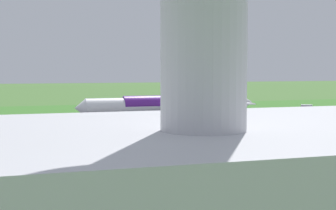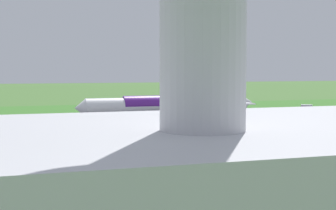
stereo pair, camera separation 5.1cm
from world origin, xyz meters
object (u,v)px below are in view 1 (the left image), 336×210
object	(u,v)px
no_stopping_sign	(188,106)
airliner_main	(169,105)
service_truck_baggage	(304,108)
traffic_cone_orange	(180,110)

from	to	relation	value
no_stopping_sign	airliner_main	bearing A→B (deg)	60.53
airliner_main	service_truck_baggage	size ratio (longest dim) A/B	8.99
service_truck_baggage	airliner_main	bearing A→B (deg)	12.38
airliner_main	service_truck_baggage	world-z (taller)	airliner_main
airliner_main	no_stopping_sign	distance (m)	35.85
service_truck_baggage	traffic_cone_orange	bearing A→B (deg)	-25.30
service_truck_baggage	traffic_cone_orange	size ratio (longest dim) A/B	10.93
airliner_main	traffic_cone_orange	bearing A→B (deg)	-115.28
service_truck_baggage	no_stopping_sign	xyz separation A→B (m)	(35.79, -19.40, 0.18)
airliner_main	no_stopping_sign	xyz separation A→B (m)	(-17.58, -31.12, -2.77)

